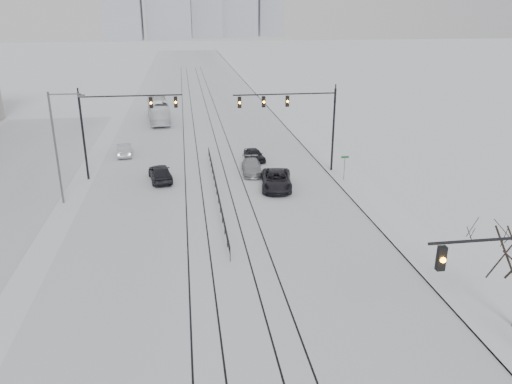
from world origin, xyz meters
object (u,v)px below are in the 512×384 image
at_px(sedan_nb_right, 252,167).
at_px(sedan_nb_far, 255,155).
at_px(sedan_sb_inner, 160,173).
at_px(sedan_sb_outer, 124,150).
at_px(box_truck, 158,110).
at_px(sedan_nb_front, 277,180).

relative_size(sedan_nb_right, sedan_nb_far, 1.22).
distance_m(sedan_sb_inner, sedan_nb_right, 8.65).
xyz_separation_m(sedan_nb_right, sedan_nb_far, (0.87, 4.27, -0.03)).
bearing_deg(sedan_sb_outer, sedan_nb_right, 142.68).
distance_m(sedan_sb_outer, box_truck, 17.62).
bearing_deg(sedan_nb_right, sedan_nb_far, 81.55).
relative_size(sedan_nb_front, box_truck, 0.50).
height_order(sedan_sb_outer, sedan_nb_right, sedan_sb_outer).
height_order(sedan_sb_inner, sedan_nb_far, sedan_sb_inner).
xyz_separation_m(sedan_nb_front, sedan_nb_far, (-0.70, 8.74, -0.14)).
bearing_deg(sedan_nb_far, sedan_nb_right, -113.42).
distance_m(sedan_nb_right, box_truck, 27.26).
height_order(sedan_sb_inner, sedan_nb_front, sedan_sb_inner).
height_order(sedan_nb_right, box_truck, box_truck).
xyz_separation_m(sedan_sb_inner, sedan_nb_far, (9.46, 5.26, -0.17)).
distance_m(sedan_nb_right, sedan_nb_far, 4.35).
height_order(sedan_sb_outer, sedan_nb_front, sedan_nb_front).
xyz_separation_m(sedan_sb_inner, box_truck, (-1.12, 26.45, 0.75)).
relative_size(sedan_sb_outer, sedan_nb_right, 0.92).
bearing_deg(sedan_nb_front, sedan_sb_outer, 147.54).
distance_m(sedan_sb_inner, sedan_sb_outer, 9.99).
bearing_deg(sedan_sb_outer, sedan_nb_far, 159.43).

